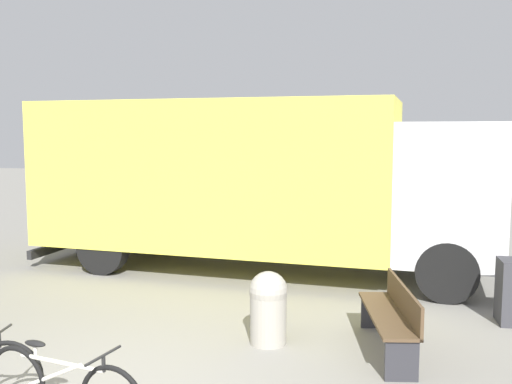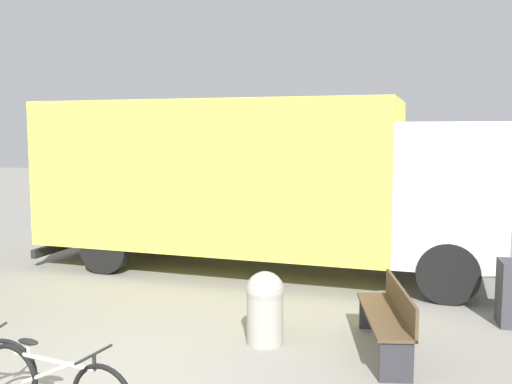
% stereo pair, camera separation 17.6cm
% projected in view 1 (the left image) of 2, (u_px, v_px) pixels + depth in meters
% --- Properties ---
extents(delivery_truck, '(8.33, 3.35, 3.04)m').
position_uv_depth(delivery_truck, '(254.00, 177.00, 10.25)').
color(delivery_truck, '#EAE04C').
rests_on(delivery_truck, ground).
extents(park_bench, '(0.65, 1.71, 0.78)m').
position_uv_depth(park_bench, '(393.00, 314.00, 6.50)').
color(park_bench, brown).
rests_on(park_bench, ground).
extents(bollard_near_bench, '(0.46, 0.46, 0.87)m').
position_uv_depth(bollard_near_bench, '(268.00, 305.00, 6.75)').
color(bollard_near_bench, '#9E998C').
rests_on(bollard_near_bench, ground).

